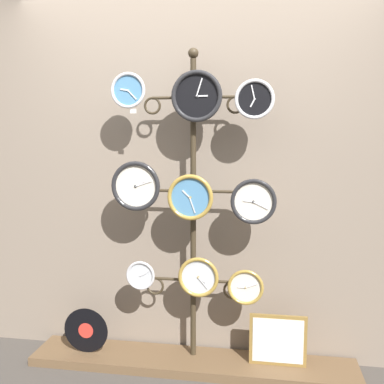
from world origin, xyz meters
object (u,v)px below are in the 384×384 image
(display_stand, at_px, (193,265))
(picture_frame, at_px, (278,340))
(clock_middle_left, at_px, (136,186))
(clock_bottom_left, at_px, (141,275))
(clock_bottom_center, at_px, (198,277))
(clock_top_center, at_px, (197,96))
(clock_top_right, at_px, (255,99))
(clock_top_left, at_px, (128,90))
(clock_bottom_right, at_px, (246,287))
(clock_middle_right, at_px, (253,202))
(clock_middle_center, at_px, (190,197))
(vinyl_record, at_px, (86,330))

(display_stand, xyz_separation_m, picture_frame, (0.57, -0.06, -0.46))
(display_stand, bearing_deg, clock_middle_left, -163.08)
(clock_bottom_left, height_order, picture_frame, clock_bottom_left)
(clock_bottom_center, height_order, picture_frame, clock_bottom_center)
(clock_top_center, distance_m, clock_top_right, 0.36)
(clock_top_left, distance_m, clock_bottom_left, 1.21)
(clock_middle_left, distance_m, clock_bottom_right, 0.97)
(clock_top_left, height_order, clock_middle_right, clock_top_left)
(clock_middle_center, bearing_deg, clock_top_right, 0.64)
(clock_bottom_left, height_order, vinyl_record, clock_bottom_left)
(clock_middle_right, bearing_deg, vinyl_record, 179.67)
(clock_bottom_right, distance_m, vinyl_record, 1.16)
(clock_top_center, xyz_separation_m, clock_middle_right, (0.36, -0.02, -0.65))
(clock_bottom_center, height_order, clock_bottom_right, clock_bottom_center)
(clock_top_right, distance_m, clock_middle_center, 0.73)
(clock_bottom_left, distance_m, clock_bottom_right, 0.70)
(display_stand, bearing_deg, clock_bottom_left, -162.87)
(clock_bottom_right, bearing_deg, clock_bottom_left, -178.26)
(clock_top_right, bearing_deg, clock_middle_center, -179.36)
(clock_middle_left, height_order, clock_bottom_center, clock_middle_left)
(clock_middle_right, xyz_separation_m, clock_bottom_left, (-0.74, -0.00, -0.51))
(clock_top_left, relative_size, picture_frame, 0.61)
(clock_top_center, xyz_separation_m, clock_bottom_right, (0.32, -0.00, -1.22))
(vinyl_record, bearing_deg, clock_bottom_right, 0.56)
(clock_top_left, xyz_separation_m, clock_bottom_left, (0.06, 0.00, -1.21))
(clock_middle_left, bearing_deg, clock_top_right, -0.09)
(clock_middle_center, xyz_separation_m, clock_middle_right, (0.40, 0.02, -0.02))
(clock_middle_left, relative_size, clock_middle_center, 1.10)
(display_stand, bearing_deg, vinyl_record, -172.79)
(clock_middle_center, xyz_separation_m, clock_bottom_center, (0.05, 0.03, -0.53))
(clock_top_right, xyz_separation_m, clock_bottom_right, (-0.04, 0.03, -1.19))
(vinyl_record, height_order, picture_frame, picture_frame)
(clock_middle_left, distance_m, clock_bottom_center, 0.72)
(clock_bottom_left, relative_size, vinyl_record, 0.62)
(clock_middle_left, xyz_separation_m, clock_bottom_left, (0.02, 0.01, -0.60))
(clock_middle_center, height_order, picture_frame, clock_middle_center)
(clock_bottom_left, bearing_deg, clock_bottom_center, 3.36)
(display_stand, xyz_separation_m, clock_middle_center, (-0.00, -0.12, 0.48))
(clock_top_left, bearing_deg, clock_top_center, 2.99)
(clock_top_center, distance_m, clock_middle_right, 0.75)
(clock_top_center, bearing_deg, clock_top_left, -177.01)
(picture_frame, bearing_deg, clock_middle_center, -174.22)
(clock_middle_left, height_order, picture_frame, clock_middle_left)
(clock_top_right, bearing_deg, clock_top_center, 175.57)
(clock_middle_right, distance_m, clock_bottom_right, 0.56)
(clock_middle_center, distance_m, picture_frame, 1.10)
(clock_top_center, bearing_deg, clock_top_right, -4.43)
(clock_top_right, height_order, clock_bottom_center, clock_top_right)
(clock_top_left, relative_size, clock_bottom_right, 0.97)
(display_stand, bearing_deg, clock_top_center, -66.78)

